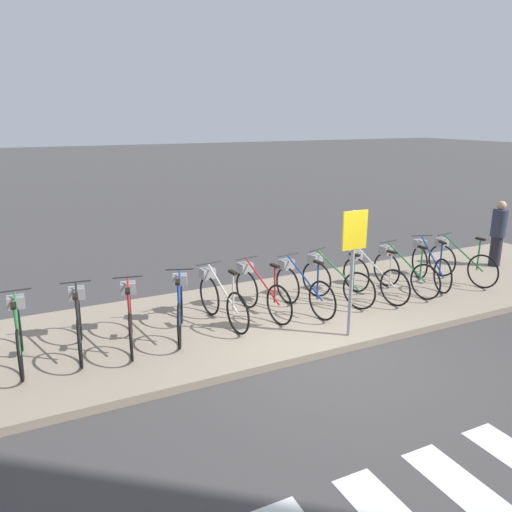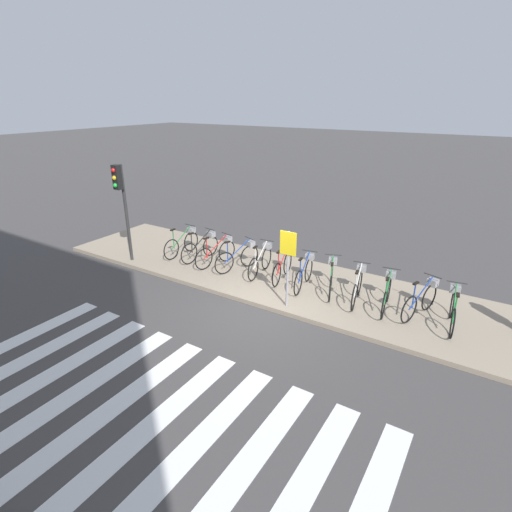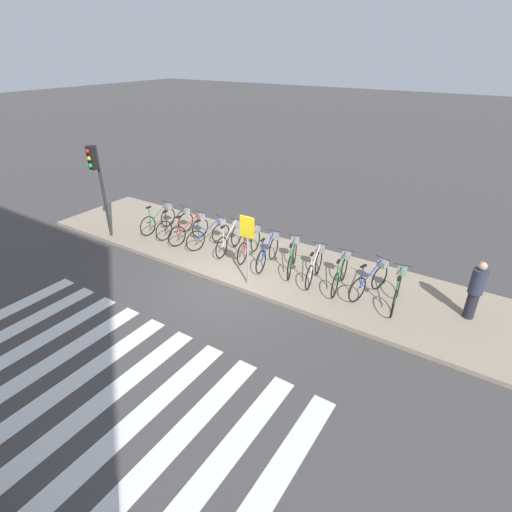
{
  "view_description": "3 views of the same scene",
  "coord_description": "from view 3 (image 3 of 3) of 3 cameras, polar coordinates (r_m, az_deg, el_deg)",
  "views": [
    {
      "loc": [
        -4.1,
        -5.7,
        3.53
      ],
      "look_at": [
        -0.67,
        1.29,
        1.35
      ],
      "focal_mm": 35.0,
      "sensor_mm": 36.0,
      "label": 1
    },
    {
      "loc": [
        4.75,
        -7.92,
        5.21
      ],
      "look_at": [
        -1.17,
        1.46,
        0.77
      ],
      "focal_mm": 28.0,
      "sensor_mm": 36.0,
      "label": 2
    },
    {
      "loc": [
        5.95,
        -7.63,
        6.07
      ],
      "look_at": [
        0.61,
        0.55,
        0.92
      ],
      "focal_mm": 28.0,
      "sensor_mm": 36.0,
      "label": 3
    }
  ],
  "objects": [
    {
      "name": "pedestrian",
      "position": [
        10.9,
        28.88,
        -4.19
      ],
      "size": [
        0.34,
        0.34,
        1.54
      ],
      "color": "#23232D",
      "rests_on": "sidewalk"
    },
    {
      "name": "ground_plane",
      "position": [
        11.42,
        -4.1,
        -4.39
      ],
      "size": [
        120.0,
        120.0,
        0.0
      ],
      "primitive_type": "plane",
      "color": "#423F3F"
    },
    {
      "name": "parked_bicycle_2",
      "position": [
        13.77,
        -9.29,
        3.87
      ],
      "size": [
        0.52,
        1.65,
        1.03
      ],
      "color": "black",
      "rests_on": "sidewalk"
    },
    {
      "name": "parked_bicycle_8",
      "position": [
        11.44,
        8.45,
        -1.28
      ],
      "size": [
        0.47,
        1.66,
        1.03
      ],
      "color": "black",
      "rests_on": "sidewalk"
    },
    {
      "name": "parked_bicycle_6",
      "position": [
        12.1,
        1.82,
        0.74
      ],
      "size": [
        0.46,
        1.67,
        1.03
      ],
      "color": "black",
      "rests_on": "sidewalk"
    },
    {
      "name": "parked_bicycle_4",
      "position": [
        12.96,
        -3.67,
        2.62
      ],
      "size": [
        0.46,
        1.67,
        1.03
      ],
      "color": "black",
      "rests_on": "sidewalk"
    },
    {
      "name": "road_crosswalk",
      "position": [
        8.6,
        -32.23,
        -22.67
      ],
      "size": [
        8.55,
        8.0,
        0.01
      ],
      "color": "silver",
      "rests_on": "ground_plane"
    },
    {
      "name": "sidewalk",
      "position": [
        12.62,
        0.62,
        -0.64
      ],
      "size": [
        16.23,
        3.48,
        0.12
      ],
      "color": "gray",
      "rests_on": "ground_plane"
    },
    {
      "name": "parked_bicycle_1",
      "position": [
        14.31,
        -11.23,
        4.64
      ],
      "size": [
        0.46,
        1.67,
        1.03
      ],
      "color": "black",
      "rests_on": "sidewalk"
    },
    {
      "name": "parked_bicycle_10",
      "position": [
        11.07,
        16.13,
        -3.2
      ],
      "size": [
        0.63,
        1.61,
        1.03
      ],
      "color": "black",
      "rests_on": "sidewalk"
    },
    {
      "name": "parked_bicycle_7",
      "position": [
        11.84,
        5.25,
        -0.01
      ],
      "size": [
        0.68,
        1.59,
        1.03
      ],
      "color": "black",
      "rests_on": "sidewalk"
    },
    {
      "name": "parked_bicycle_11",
      "position": [
        10.84,
        19.56,
        -4.48
      ],
      "size": [
        0.46,
        1.67,
        1.03
      ],
      "color": "black",
      "rests_on": "sidewalk"
    },
    {
      "name": "sign_post",
      "position": [
        10.63,
        -1.24,
        2.43
      ],
      "size": [
        0.44,
        0.07,
        2.04
      ],
      "color": "#99999E",
      "rests_on": "sidewalk"
    },
    {
      "name": "parked_bicycle_5",
      "position": [
        12.58,
        -0.83,
        1.86
      ],
      "size": [
        0.46,
        1.66,
        1.03
      ],
      "color": "black",
      "rests_on": "sidewalk"
    },
    {
      "name": "parked_bicycle_3",
      "position": [
        13.31,
        -6.51,
        3.19
      ],
      "size": [
        0.68,
        1.6,
        1.03
      ],
      "color": "black",
      "rests_on": "sidewalk"
    },
    {
      "name": "parked_bicycle_9",
      "position": [
        11.2,
        12.03,
        -2.3
      ],
      "size": [
        0.46,
        1.67,
        1.03
      ],
      "color": "black",
      "rests_on": "sidewalk"
    },
    {
      "name": "traffic_light",
      "position": [
        14.28,
        -21.81,
        10.99
      ],
      "size": [
        0.24,
        0.4,
        3.17
      ],
      "color": "#2D2D2D",
      "rests_on": "sidewalk"
    },
    {
      "name": "parked_bicycle_0",
      "position": [
        14.85,
        -13.58,
        5.26
      ],
      "size": [
        0.46,
        1.68,
        1.03
      ],
      "color": "black",
      "rests_on": "sidewalk"
    }
  ]
}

